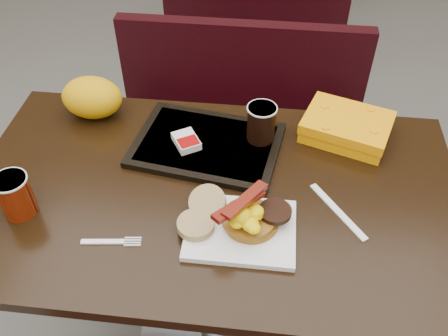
# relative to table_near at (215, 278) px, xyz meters

# --- Properties ---
(table_near) EXTENTS (1.20, 0.70, 0.75)m
(table_near) POSITION_rel_table_near_xyz_m (0.00, 0.00, 0.00)
(table_near) COLOR black
(table_near) RESTS_ON floor
(bench_near_n) EXTENTS (1.00, 0.46, 0.72)m
(bench_near_n) POSITION_rel_table_near_xyz_m (0.00, 0.70, -0.02)
(bench_near_n) COLOR black
(bench_near_n) RESTS_ON floor
(platter) EXTENTS (0.24, 0.19, 0.01)m
(platter) POSITION_rel_table_near_xyz_m (0.08, -0.12, 0.38)
(platter) COLOR white
(platter) RESTS_ON table_near
(pancake_stack) EXTENTS (0.13, 0.13, 0.03)m
(pancake_stack) POSITION_rel_table_near_xyz_m (0.10, -0.10, 0.40)
(pancake_stack) COLOR #965C19
(pancake_stack) RESTS_ON platter
(sausage_patty) EXTENTS (0.09, 0.09, 0.01)m
(sausage_patty) POSITION_rel_table_near_xyz_m (0.15, -0.09, 0.42)
(sausage_patty) COLOR black
(sausage_patty) RESTS_ON pancake_stack
(scrambled_eggs) EXTENTS (0.09, 0.08, 0.04)m
(scrambled_eggs) POSITION_rel_table_near_xyz_m (0.08, -0.13, 0.44)
(scrambled_eggs) COLOR yellow
(scrambled_eggs) RESTS_ON pancake_stack
(bacon_strips) EXTENTS (0.14, 0.15, 0.01)m
(bacon_strips) POSITION_rel_table_near_xyz_m (0.07, -0.11, 0.47)
(bacon_strips) COLOR #4A0506
(bacon_strips) RESTS_ON scrambled_eggs
(muffin_bottom) EXTENTS (0.10, 0.10, 0.02)m
(muffin_bottom) POSITION_rel_table_near_xyz_m (-0.02, -0.13, 0.40)
(muffin_bottom) COLOR tan
(muffin_bottom) RESTS_ON platter
(muffin_top) EXTENTS (0.10, 0.10, 0.05)m
(muffin_top) POSITION_rel_table_near_xyz_m (-0.00, -0.07, 0.41)
(muffin_top) COLOR tan
(muffin_top) RESTS_ON platter
(coffee_cup_near) EXTENTS (0.09, 0.09, 0.11)m
(coffee_cup_near) POSITION_rel_table_near_xyz_m (-0.43, -0.11, 0.43)
(coffee_cup_near) COLOR #982705
(coffee_cup_near) RESTS_ON table_near
(fork) EXTENTS (0.13, 0.04, 0.00)m
(fork) POSITION_rel_table_near_xyz_m (-0.22, -0.18, 0.38)
(fork) COLOR white
(fork) RESTS_ON table_near
(knife) EXTENTS (0.13, 0.17, 0.00)m
(knife) POSITION_rel_table_near_xyz_m (0.30, -0.03, 0.38)
(knife) COLOR white
(knife) RESTS_ON table_near
(condiment_syrup) EXTENTS (0.05, 0.04, 0.01)m
(condiment_syrup) POSITION_rel_table_near_xyz_m (-0.11, 0.10, 0.38)
(condiment_syrup) COLOR #A73907
(condiment_syrup) RESTS_ON table_near
(condiment_ketchup) EXTENTS (0.05, 0.04, 0.01)m
(condiment_ketchup) POSITION_rel_table_near_xyz_m (-0.11, 0.10, 0.38)
(condiment_ketchup) COLOR #8C0504
(condiment_ketchup) RESTS_ON table_near
(tray) EXTENTS (0.41, 0.32, 0.02)m
(tray) POSITION_rel_table_near_xyz_m (-0.04, 0.16, 0.38)
(tray) COLOR black
(tray) RESTS_ON table_near
(hashbrown_sleeve_left) EXTENTS (0.09, 0.10, 0.02)m
(hashbrown_sleeve_left) POSITION_rel_table_near_xyz_m (-0.09, 0.14, 0.40)
(hashbrown_sleeve_left) COLOR silver
(hashbrown_sleeve_left) RESTS_ON tray
(coffee_cup_far) EXTENTS (0.09, 0.09, 0.10)m
(coffee_cup_far) POSITION_rel_table_near_xyz_m (0.10, 0.19, 0.44)
(coffee_cup_far) COLOR black
(coffee_cup_far) RESTS_ON tray
(clamshell) EXTENTS (0.26, 0.23, 0.06)m
(clamshell) POSITION_rel_table_near_xyz_m (0.33, 0.25, 0.41)
(clamshell) COLOR orange
(clamshell) RESTS_ON table_near
(paper_bag) EXTENTS (0.19, 0.16, 0.12)m
(paper_bag) POSITION_rel_table_near_xyz_m (-0.37, 0.26, 0.43)
(paper_bag) COLOR #FFA408
(paper_bag) RESTS_ON table_near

